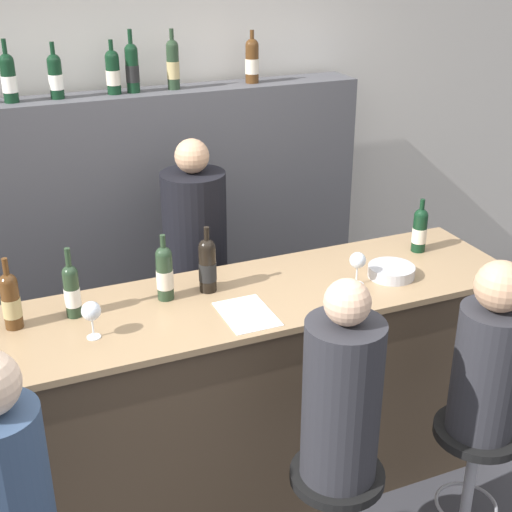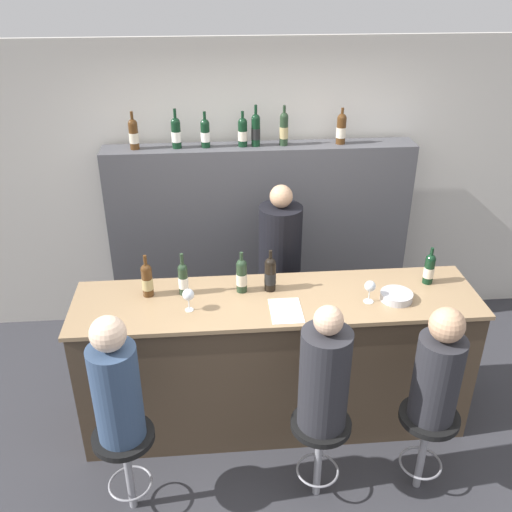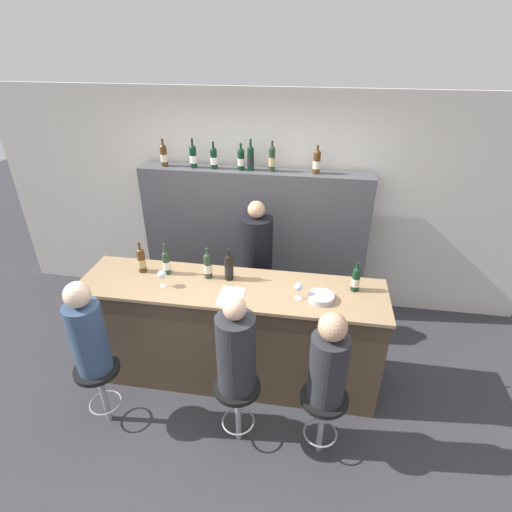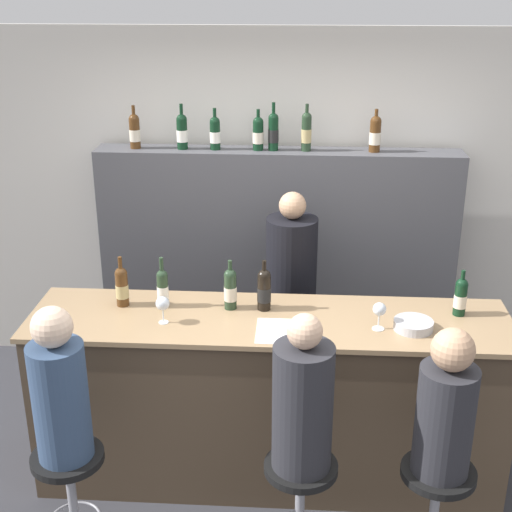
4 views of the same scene
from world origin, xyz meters
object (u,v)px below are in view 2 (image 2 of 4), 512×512
at_px(wine_bottle_counter_0, 147,280).
at_px(bar_stool_left, 126,450).
at_px(wine_bottle_counter_2, 242,275).
at_px(metal_bowl, 396,296).
at_px(guest_seated_left, 116,385).
at_px(wine_glass_0, 188,295).
at_px(wine_bottle_backbar_3, 243,132).
at_px(guest_seated_right, 438,371).
at_px(wine_bottle_backbar_6, 341,128).
at_px(wine_bottle_counter_1, 183,278).
at_px(wine_bottle_counter_3, 270,274).
at_px(wine_bottle_backbar_4, 256,130).
at_px(wine_bottle_counter_4, 429,268).
at_px(guest_seated_middle, 324,375).
at_px(wine_bottle_backbar_5, 284,129).
at_px(bar_stool_middle, 320,438).
at_px(wine_bottle_backbar_2, 205,133).
at_px(wine_bottle_backbar_1, 176,133).
at_px(wine_glass_1, 370,287).
at_px(wine_bottle_backbar_0, 134,134).
at_px(bartender, 279,284).
at_px(bar_stool_right, 427,431).

height_order(wine_bottle_counter_0, bar_stool_left, wine_bottle_counter_0).
xyz_separation_m(wine_bottle_counter_2, metal_bowl, (1.04, -0.20, -0.10)).
bearing_deg(bar_stool_left, guest_seated_left, -90.00).
bearing_deg(wine_glass_0, guest_seated_left, -123.64).
relative_size(wine_bottle_backbar_3, guest_seated_right, 0.37).
bearing_deg(wine_bottle_backbar_6, wine_bottle_counter_1, -138.13).
relative_size(wine_bottle_counter_3, wine_bottle_backbar_4, 0.92).
bearing_deg(wine_bottle_counter_4, guest_seated_left, -158.53).
height_order(wine_bottle_counter_0, guest_seated_middle, guest_seated_middle).
height_order(wine_bottle_backbar_5, bar_stool_left, wine_bottle_backbar_5).
distance_m(wine_bottle_backbar_3, wine_bottle_backbar_4, 0.11).
bearing_deg(guest_seated_right, wine_bottle_counter_3, 138.04).
xyz_separation_m(wine_bottle_counter_1, bar_stool_middle, (0.83, -0.83, -0.72)).
bearing_deg(bar_stool_middle, wine_bottle_backbar_2, 107.87).
bearing_deg(metal_bowl, guest_seated_right, -82.96).
relative_size(wine_bottle_backbar_6, guest_seated_left, 0.36).
height_order(wine_bottle_counter_4, metal_bowl, wine_bottle_counter_4).
distance_m(wine_glass_0, metal_bowl, 1.41).
bearing_deg(metal_bowl, guest_seated_middle, -134.24).
relative_size(wine_bottle_counter_2, wine_glass_0, 1.90).
distance_m(wine_bottle_counter_4, wine_bottle_backbar_3, 1.84).
relative_size(wine_bottle_backbar_1, bar_stool_left, 0.50).
bearing_deg(wine_glass_1, wine_bottle_counter_4, 23.51).
xyz_separation_m(wine_bottle_backbar_0, wine_glass_0, (0.43, -1.38, -0.68)).
height_order(wine_bottle_counter_1, guest_seated_right, guest_seated_right).
relative_size(wine_bottle_backbar_6, bar_stool_left, 0.47).
xyz_separation_m(wine_bottle_backbar_4, guest_seated_middle, (0.23, -2.00, -0.90)).
distance_m(wine_bottle_backbar_1, guest_seated_middle, 2.36).
distance_m(wine_bottle_backbar_4, bartender, 1.28).
bearing_deg(wine_bottle_counter_1, metal_bowl, -7.93).
bearing_deg(wine_bottle_backbar_6, wine_glass_1, -92.48).
bearing_deg(wine_bottle_backbar_0, bartender, -25.28).
distance_m(wine_bottle_counter_4, bar_stool_right, 1.11).
relative_size(wine_bottle_backbar_2, wine_bottle_backbar_3, 1.02).
bearing_deg(guest_seated_right, wine_bottle_counter_4, 75.61).
distance_m(wine_bottle_counter_4, bartender, 1.26).
height_order(metal_bowl, bar_stool_middle, metal_bowl).
distance_m(wine_bottle_backbar_0, wine_bottle_backbar_4, 0.99).
distance_m(wine_bottle_backbar_2, bartender, 1.38).
relative_size(wine_bottle_counter_3, bar_stool_right, 0.49).
bearing_deg(bar_stool_right, metal_bowl, 97.04).
distance_m(wine_bottle_backbar_2, guest_seated_right, 2.57).
height_order(wine_bottle_backbar_4, wine_bottle_backbar_5, wine_bottle_backbar_4).
distance_m(guest_seated_left, guest_seated_right, 1.89).
xyz_separation_m(wine_bottle_backbar_0, wine_bottle_backbar_4, (0.99, -0.00, 0.01)).
bearing_deg(wine_bottle_counter_2, wine_bottle_backbar_6, 52.27).
height_order(metal_bowl, bar_stool_left, metal_bowl).
height_order(wine_bottle_counter_3, guest_seated_right, guest_seated_right).
height_order(wine_glass_0, bartender, bartender).
relative_size(wine_glass_0, bar_stool_left, 0.25).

